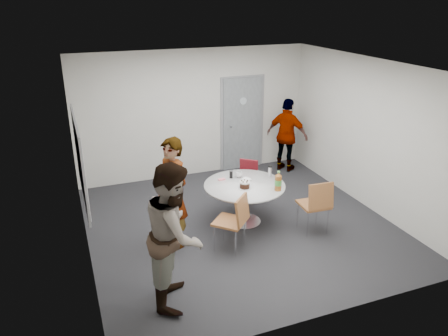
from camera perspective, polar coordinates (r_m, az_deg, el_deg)
name	(u,v)px	position (r m, az deg, el deg)	size (l,w,h in m)	color
floor	(239,224)	(7.61, 2.03, -7.36)	(5.00, 5.00, 0.00)	black
ceiling	(242,66)	(6.73, 2.34, 13.17)	(5.00, 5.00, 0.00)	silver
wall_back	(194,114)	(9.30, -3.92, 7.06)	(5.00, 5.00, 0.00)	beige
wall_left	(79,172)	(6.54, -18.40, -0.47)	(5.00, 5.00, 0.00)	beige
wall_right	(368,134)	(8.32, 18.27, 4.22)	(5.00, 5.00, 0.00)	beige
wall_front	(328,220)	(5.05, 13.43, -6.66)	(5.00, 5.00, 0.00)	beige
door	(242,124)	(9.74, 2.38, 5.79)	(1.02, 0.17, 2.12)	slate
whiteboard	(80,160)	(6.70, -18.28, 0.97)	(0.04, 1.90, 1.25)	gray
table	(246,189)	(7.41, 2.95, -2.82)	(1.37, 1.37, 1.05)	silver
chair_near_left	(235,218)	(6.64, 1.46, -6.48)	(0.64, 0.64, 0.92)	brown
chair_near_right	(317,202)	(7.24, 12.03, -4.33)	(0.48, 0.51, 0.94)	brown
chair_far	(247,176)	(8.34, 3.08, -1.06)	(0.54, 0.54, 0.78)	maroon
person_main	(172,193)	(6.70, -6.75, -3.32)	(0.64, 0.42, 1.76)	#A5C6EA
person_left	(175,234)	(5.49, -6.44, -8.57)	(0.91, 0.71, 1.88)	white
person_right	(287,135)	(9.71, 8.23, 4.24)	(0.96, 0.40, 1.63)	black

